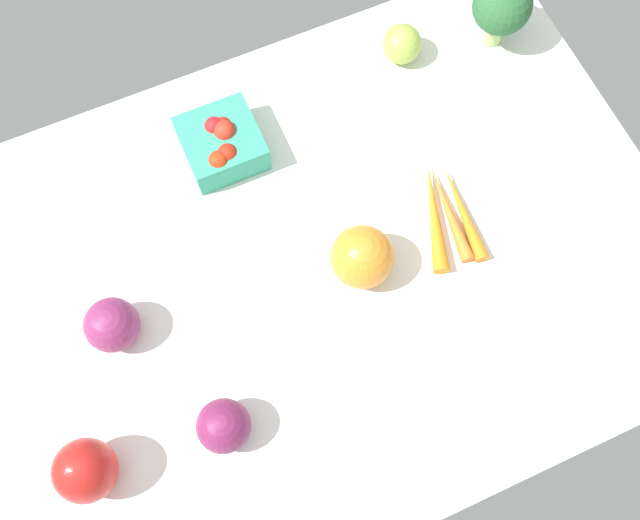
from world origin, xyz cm
name	(u,v)px	position (x,y,z in cm)	size (l,w,h in cm)	color
tablecloth	(320,267)	(0.00, 0.00, 1.00)	(104.00, 76.00, 2.00)	white
red_onion_near_basket	(224,426)	(-20.80, -16.38, 5.57)	(7.13, 7.13, 7.13)	#782351
heirloom_tomato_green	(402,44)	(26.22, 27.56, 5.14)	(6.27, 6.27, 6.27)	#9DBE49
carrot_bunch	(446,212)	(20.02, -0.37, 3.13)	(10.32, 18.08, 2.47)	orange
bell_pepper_red	(85,471)	(-38.42, -14.80, 6.90)	(8.04, 8.04, 9.79)	red
berry_basket	(222,143)	(-5.98, 22.60, 5.01)	(11.24, 11.24, 6.64)	teal
heirloom_tomato_orange	(362,257)	(5.13, -2.79, 6.48)	(8.97, 8.97, 8.97)	orange
broccoli_head	(503,4)	(41.46, 24.79, 10.05)	(9.64, 9.74, 12.97)	#A4CE78
red_onion_center	(112,325)	(-29.67, 2.18, 5.77)	(7.54, 7.54, 7.54)	#852B5D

